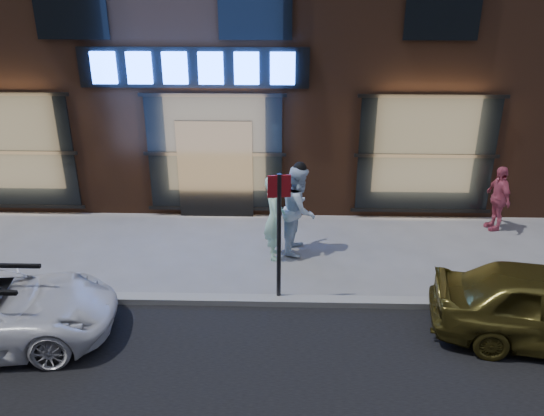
{
  "coord_description": "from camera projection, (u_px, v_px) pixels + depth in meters",
  "views": [
    {
      "loc": [
        1.7,
        -8.14,
        5.32
      ],
      "look_at": [
        1.43,
        1.6,
        1.2
      ],
      "focal_mm": 35.0,
      "sensor_mm": 36.0,
      "label": 1
    }
  ],
  "objects": [
    {
      "name": "man_cap",
      "position": [
        299.0,
        209.0,
        11.15
      ],
      "size": [
        0.86,
        1.03,
        1.91
      ],
      "primitive_type": "imported",
      "rotation": [
        0.0,
        0.0,
        1.41
      ],
      "color": "white",
      "rests_on": "ground"
    },
    {
      "name": "ground",
      "position": [
        191.0,
        302.0,
        9.6
      ],
      "size": [
        90.0,
        90.0,
        0.0
      ],
      "primitive_type": "plane",
      "color": "slate",
      "rests_on": "ground"
    },
    {
      "name": "sign_post",
      "position": [
        279.0,
        227.0,
        9.08
      ],
      "size": [
        0.39,
        0.1,
        2.44
      ],
      "rotation": [
        0.0,
        0.0,
        0.17
      ],
      "color": "#262628",
      "rests_on": "ground"
    },
    {
      "name": "curb",
      "position": [
        191.0,
        299.0,
        9.58
      ],
      "size": [
        60.0,
        0.25,
        0.12
      ],
      "primitive_type": "cube",
      "color": "gray",
      "rests_on": "ground"
    },
    {
      "name": "passerby",
      "position": [
        498.0,
        198.0,
        12.23
      ],
      "size": [
        0.51,
        0.95,
        1.53
      ],
      "primitive_type": "imported",
      "rotation": [
        0.0,
        0.0,
        -1.41
      ],
      "color": "#C7526B",
      "rests_on": "ground"
    },
    {
      "name": "man_bowtie",
      "position": [
        275.0,
        218.0,
        10.88
      ],
      "size": [
        0.52,
        0.71,
        1.8
      ],
      "primitive_type": "imported",
      "rotation": [
        0.0,
        0.0,
        1.71
      ],
      "color": "#C2FFCD",
      "rests_on": "ground"
    }
  ]
}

